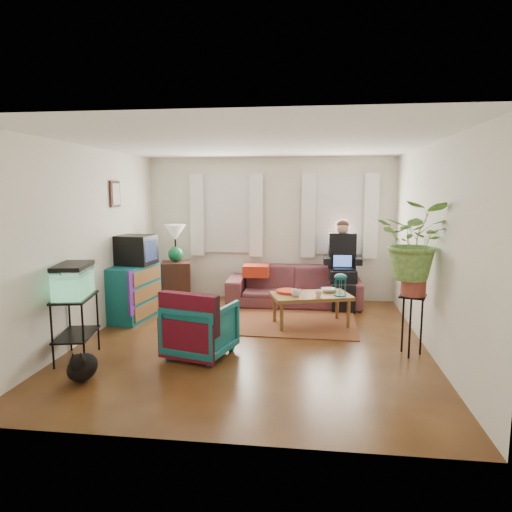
# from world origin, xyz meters

# --- Properties ---
(floor) EXTENTS (4.50, 5.00, 0.01)m
(floor) POSITION_xyz_m (0.00, 0.00, 0.00)
(floor) COLOR #4F2B14
(floor) RESTS_ON ground
(ceiling) EXTENTS (4.50, 5.00, 0.01)m
(ceiling) POSITION_xyz_m (0.00, 0.00, 2.60)
(ceiling) COLOR white
(ceiling) RESTS_ON wall_back
(wall_back) EXTENTS (4.50, 0.01, 2.60)m
(wall_back) POSITION_xyz_m (0.00, 2.50, 1.30)
(wall_back) COLOR silver
(wall_back) RESTS_ON floor
(wall_front) EXTENTS (4.50, 0.01, 2.60)m
(wall_front) POSITION_xyz_m (0.00, -2.50, 1.30)
(wall_front) COLOR silver
(wall_front) RESTS_ON floor
(wall_left) EXTENTS (0.01, 5.00, 2.60)m
(wall_left) POSITION_xyz_m (-2.25, 0.00, 1.30)
(wall_left) COLOR silver
(wall_left) RESTS_ON floor
(wall_right) EXTENTS (0.01, 5.00, 2.60)m
(wall_right) POSITION_xyz_m (2.25, 0.00, 1.30)
(wall_right) COLOR silver
(wall_right) RESTS_ON floor
(window_left) EXTENTS (1.08, 0.04, 1.38)m
(window_left) POSITION_xyz_m (-0.80, 2.48, 1.55)
(window_left) COLOR white
(window_left) RESTS_ON wall_back
(window_right) EXTENTS (1.08, 0.04, 1.38)m
(window_right) POSITION_xyz_m (1.25, 2.48, 1.55)
(window_right) COLOR white
(window_right) RESTS_ON wall_back
(curtains_left) EXTENTS (1.36, 0.06, 1.50)m
(curtains_left) POSITION_xyz_m (-0.80, 2.40, 1.55)
(curtains_left) COLOR white
(curtains_left) RESTS_ON wall_back
(curtains_right) EXTENTS (1.36, 0.06, 1.50)m
(curtains_right) POSITION_xyz_m (1.25, 2.40, 1.55)
(curtains_right) COLOR white
(curtains_right) RESTS_ON wall_back
(picture_frame) EXTENTS (0.04, 0.32, 0.40)m
(picture_frame) POSITION_xyz_m (-2.21, 0.85, 1.95)
(picture_frame) COLOR #3D2616
(picture_frame) RESTS_ON wall_left
(area_rug) EXTENTS (2.04, 1.65, 0.01)m
(area_rug) POSITION_xyz_m (0.45, 0.97, 0.01)
(area_rug) COLOR #61291B
(area_rug) RESTS_ON floor
(sofa) EXTENTS (2.33, 0.96, 0.90)m
(sofa) POSITION_xyz_m (0.46, 2.05, 0.45)
(sofa) COLOR brown
(sofa) RESTS_ON floor
(seated_person) EXTENTS (0.59, 0.72, 1.38)m
(seated_person) POSITION_xyz_m (1.30, 2.07, 0.69)
(seated_person) COLOR black
(seated_person) RESTS_ON sofa
(side_table) EXTENTS (0.61, 0.61, 0.74)m
(side_table) POSITION_xyz_m (-1.65, 2.00, 0.37)
(side_table) COLOR #402218
(side_table) RESTS_ON floor
(table_lamp) EXTENTS (0.46, 0.46, 0.67)m
(table_lamp) POSITION_xyz_m (-1.65, 2.00, 1.05)
(table_lamp) COLOR white
(table_lamp) RESTS_ON side_table
(dresser) EXTENTS (0.60, 1.01, 0.86)m
(dresser) POSITION_xyz_m (-1.99, 0.85, 0.43)
(dresser) COLOR #136774
(dresser) RESTS_ON floor
(crt_tv) EXTENTS (0.58, 0.54, 0.46)m
(crt_tv) POSITION_xyz_m (-1.96, 0.94, 1.08)
(crt_tv) COLOR black
(crt_tv) RESTS_ON dresser
(aquarium_stand) EXTENTS (0.51, 0.75, 0.77)m
(aquarium_stand) POSITION_xyz_m (-2.00, -0.90, 0.38)
(aquarium_stand) COLOR black
(aquarium_stand) RESTS_ON floor
(aquarium) EXTENTS (0.46, 0.68, 0.40)m
(aquarium) POSITION_xyz_m (-2.00, -0.90, 0.97)
(aquarium) COLOR #7FD899
(aquarium) RESTS_ON aquarium_stand
(black_cat) EXTENTS (0.38, 0.49, 0.37)m
(black_cat) POSITION_xyz_m (-1.62, -1.49, 0.18)
(black_cat) COLOR black
(black_cat) RESTS_ON floor
(armchair) EXTENTS (0.88, 0.85, 0.74)m
(armchair) POSITION_xyz_m (-0.56, -0.59, 0.37)
(armchair) COLOR #12606C
(armchair) RESTS_ON floor
(serape_throw) EXTENTS (0.76, 0.37, 0.61)m
(serape_throw) POSITION_xyz_m (-0.63, -0.87, 0.53)
(serape_throw) COLOR #9E0A0A
(serape_throw) RESTS_ON armchair
(coffee_table) EXTENTS (1.28, 0.93, 0.48)m
(coffee_table) POSITION_xyz_m (0.77, 0.83, 0.24)
(coffee_table) COLOR olive
(coffee_table) RESTS_ON floor
(cup_a) EXTENTS (0.16, 0.16, 0.10)m
(cup_a) POSITION_xyz_m (0.55, 0.66, 0.53)
(cup_a) COLOR white
(cup_a) RESTS_ON coffee_table
(cup_b) EXTENTS (0.13, 0.13, 0.10)m
(cup_b) POSITION_xyz_m (0.88, 0.67, 0.52)
(cup_b) COLOR beige
(cup_b) RESTS_ON coffee_table
(bowl) EXTENTS (0.28, 0.28, 0.06)m
(bowl) POSITION_xyz_m (1.04, 1.02, 0.50)
(bowl) COLOR white
(bowl) RESTS_ON coffee_table
(snack_tray) EXTENTS (0.44, 0.44, 0.04)m
(snack_tray) POSITION_xyz_m (0.43, 0.89, 0.50)
(snack_tray) COLOR #B21414
(snack_tray) RESTS_ON coffee_table
(birdcage) EXTENTS (0.23, 0.23, 0.33)m
(birdcage) POSITION_xyz_m (1.20, 0.80, 0.64)
(birdcage) COLOR #115B6B
(birdcage) RESTS_ON coffee_table
(plant_stand) EXTENTS (0.40, 0.40, 0.75)m
(plant_stand) POSITION_xyz_m (2.00, -0.26, 0.38)
(plant_stand) COLOR black
(plant_stand) RESTS_ON floor
(potted_plant) EXTENTS (1.05, 0.98, 0.95)m
(potted_plant) POSITION_xyz_m (2.00, -0.26, 1.27)
(potted_plant) COLOR #599947
(potted_plant) RESTS_ON plant_stand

